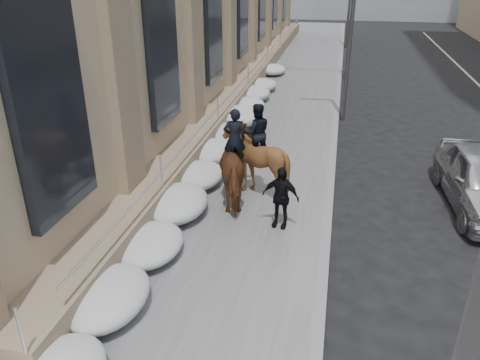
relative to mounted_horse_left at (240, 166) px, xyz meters
name	(u,v)px	position (x,y,z in m)	size (l,w,h in m)	color
ground	(181,326)	(-0.08, -5.17, -1.21)	(140.00, 140.00, 0.00)	black
sidewalk	(264,145)	(-0.08, 4.83, -1.15)	(5.00, 80.00, 0.12)	#545457
curb	(333,150)	(2.54, 4.83, -1.15)	(0.24, 80.00, 0.12)	slate
streetlight_mid	(349,12)	(2.66, 8.83, 3.37)	(1.71, 0.24, 8.00)	#2D2D30
traffic_signal	(336,9)	(2.00, 16.83, 2.79)	(4.10, 0.22, 6.00)	#2D2D30
snow_bank	(215,149)	(-1.50, 2.94, -0.74)	(1.70, 18.10, 0.76)	silver
mounted_horse_left	(240,166)	(0.00, 0.00, 0.00)	(1.81, 2.67, 2.69)	#472615
mounted_horse_right	(255,156)	(0.32, 0.67, 0.05)	(2.27, 2.39, 2.71)	#4C2F15
pedestrian	(280,197)	(1.31, -1.17, -0.26)	(0.98, 0.41, 1.67)	black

